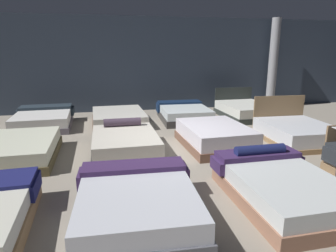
{
  "coord_description": "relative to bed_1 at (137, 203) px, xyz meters",
  "views": [
    {
      "loc": [
        -1.43,
        -6.12,
        2.25
      ],
      "look_at": [
        -0.01,
        0.68,
        0.47
      ],
      "focal_mm": 31.34,
      "sensor_mm": 36.0,
      "label": 1
    }
  ],
  "objects": [
    {
      "name": "bed_10",
      "position": [
        2.16,
        5.71,
        -0.01
      ],
      "size": [
        1.64,
        2.17,
        0.52
      ],
      "rotation": [
        0.0,
        0.0,
        -0.03
      ],
      "color": "#302E2D",
      "rests_on": "ground_plane"
    },
    {
      "name": "bed_7",
      "position": [
        4.39,
        2.79,
        -0.0
      ],
      "size": [
        1.67,
        2.04,
        1.04
      ],
      "rotation": [
        0.0,
        0.0,
        -0.03
      ],
      "color": "olive",
      "rests_on": "ground_plane"
    },
    {
      "name": "bed_4",
      "position": [
        -2.26,
        2.79,
        -0.02
      ],
      "size": [
        1.63,
        2.16,
        0.44
      ],
      "rotation": [
        0.0,
        0.0,
        0.02
      ],
      "color": "brown",
      "rests_on": "ground_plane"
    },
    {
      "name": "bed_2",
      "position": [
        2.22,
        0.07,
        -0.0
      ],
      "size": [
        1.59,
        2.17,
        0.69
      ],
      "rotation": [
        0.0,
        0.0,
        0.01
      ],
      "color": "#9A6A52",
      "rests_on": "ground_plane"
    },
    {
      "name": "support_pillar",
      "position": [
        6.23,
        7.24,
        1.51
      ],
      "size": [
        0.35,
        0.35,
        3.5
      ],
      "primitive_type": "cylinder",
      "color": "#99999E",
      "rests_on": "ground_plane"
    },
    {
      "name": "bed_11",
      "position": [
        4.39,
        5.67,
        -0.0
      ],
      "size": [
        1.63,
        2.15,
        0.92
      ],
      "rotation": [
        0.0,
        0.0,
        0.03
      ],
      "color": "#2A312E",
      "rests_on": "ground_plane"
    },
    {
      "name": "bed_6",
      "position": [
        2.17,
        2.81,
        0.02
      ],
      "size": [
        1.55,
        2.05,
        0.53
      ],
      "rotation": [
        0.0,
        0.0,
        0.04
      ],
      "color": "brown",
      "rests_on": "ground_plane"
    },
    {
      "name": "bed_5",
      "position": [
        0.02,
        2.83,
        -0.02
      ],
      "size": [
        1.51,
        2.01,
        0.64
      ],
      "rotation": [
        0.0,
        0.0,
        0.01
      ],
      "color": "black",
      "rests_on": "ground_plane"
    },
    {
      "name": "showroom_back_wall",
      "position": [
        1.1,
        7.7,
        1.51
      ],
      "size": [
        18.0,
        0.06,
        3.5
      ],
      "primitive_type": "cube",
      "color": "#333D4C",
      "rests_on": "ground_plane"
    },
    {
      "name": "bed_8",
      "position": [
        -2.26,
        5.68,
        -0.01
      ],
      "size": [
        1.75,
        2.2,
        0.53
      ],
      "rotation": [
        0.0,
        0.0,
        0.05
      ],
      "color": "#58515D",
      "rests_on": "ground_plane"
    },
    {
      "name": "ground_plane",
      "position": [
        1.1,
        2.51,
        -0.25
      ],
      "size": [
        18.0,
        18.0,
        0.02
      ],
      "primitive_type": "cube",
      "color": "gray"
    },
    {
      "name": "bed_9",
      "position": [
        -0.01,
        5.57,
        -0.04
      ],
      "size": [
        1.71,
        2.22,
        0.41
      ],
      "rotation": [
        0.0,
        0.0,
        0.04
      ],
      "color": "brown",
      "rests_on": "ground_plane"
    },
    {
      "name": "bed_1",
      "position": [
        0.0,
        0.0,
        0.0
      ],
      "size": [
        1.72,
        2.0,
        0.55
      ],
      "rotation": [
        0.0,
        0.0,
        -0.04
      ],
      "color": "#56575E",
      "rests_on": "ground_plane"
    }
  ]
}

